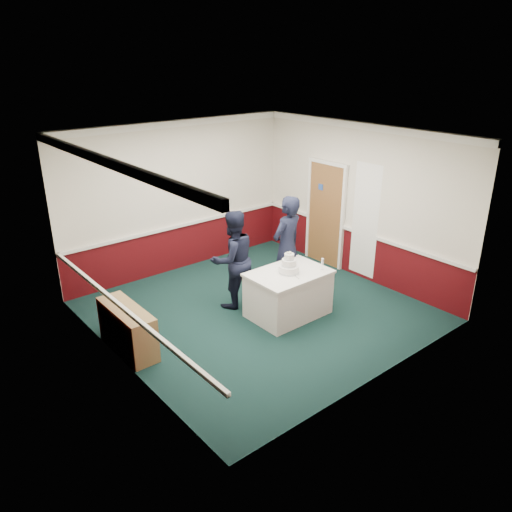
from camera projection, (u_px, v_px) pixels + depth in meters
ground at (259, 311)px, 8.67m from camera, size 5.00×5.00×0.00m
room_shell at (239, 193)px, 8.41m from camera, size 5.00×5.00×3.00m
sideboard at (128, 329)px, 7.42m from camera, size 0.41×1.20×0.70m
cake_table at (288, 293)px, 8.41m from camera, size 1.32×0.92×0.79m
wedding_cake at (289, 266)px, 8.22m from camera, size 0.35×0.35×0.36m
cake_knife at (296, 276)px, 8.10m from camera, size 0.07×0.22×0.00m
champagne_flute at (322, 262)px, 8.30m from camera, size 0.05×0.05×0.21m
person_man at (233, 259)px, 8.56m from camera, size 0.91×0.74×1.74m
person_woman at (287, 247)px, 8.93m from camera, size 0.75×0.55×1.88m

